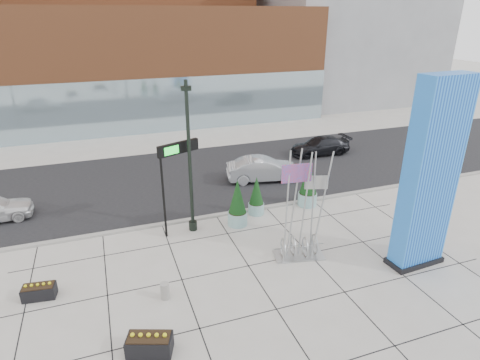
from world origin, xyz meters
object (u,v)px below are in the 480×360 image
object	(u,v)px
overhead_street_sign	(178,158)
lamp_post	(190,174)
blue_pylon	(429,180)
car_silver_mid	(263,169)
concrete_bollard	(165,291)
public_art_sculpture	(301,230)

from	to	relation	value
overhead_street_sign	lamp_post	bearing A→B (deg)	-3.57
blue_pylon	car_silver_mid	world-z (taller)	blue_pylon
blue_pylon	concrete_bollard	bearing A→B (deg)	169.54
overhead_street_sign	public_art_sculpture	bearing A→B (deg)	-61.18
blue_pylon	car_silver_mid	distance (m)	11.91
concrete_bollard	blue_pylon	bearing A→B (deg)	-6.68
public_art_sculpture	blue_pylon	bearing A→B (deg)	-13.46
blue_pylon	lamp_post	xyz separation A→B (m)	(-8.66, 6.23, -0.89)
lamp_post	overhead_street_sign	distance (m)	1.13
lamp_post	concrete_bollard	world-z (taller)	lamp_post
public_art_sculpture	overhead_street_sign	bearing A→B (deg)	153.04
blue_pylon	concrete_bollard	xyz separation A→B (m)	(-10.96, 1.28, -3.67)
car_silver_mid	public_art_sculpture	bearing A→B (deg)	179.24
blue_pylon	lamp_post	distance (m)	10.70
blue_pylon	car_silver_mid	xyz separation A→B (m)	(-2.70, 11.14, -3.23)
lamp_post	car_silver_mid	xyz separation A→B (m)	(5.96, 4.91, -2.34)
overhead_street_sign	concrete_bollard	bearing A→B (deg)	-131.59
blue_pylon	concrete_bollard	distance (m)	11.63
concrete_bollard	car_silver_mid	distance (m)	12.86
car_silver_mid	concrete_bollard	bearing A→B (deg)	151.36
lamp_post	car_silver_mid	world-z (taller)	lamp_post
public_art_sculpture	car_silver_mid	xyz separation A→B (m)	(1.91, 8.91, -0.56)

